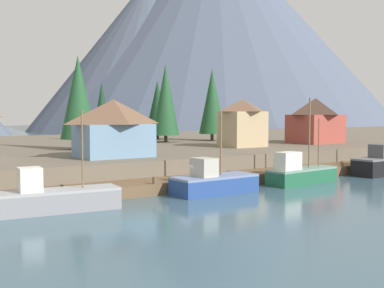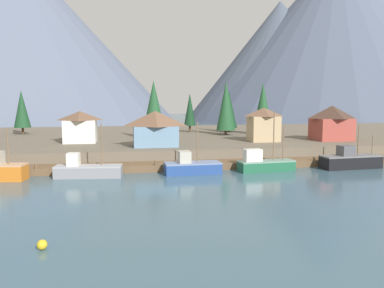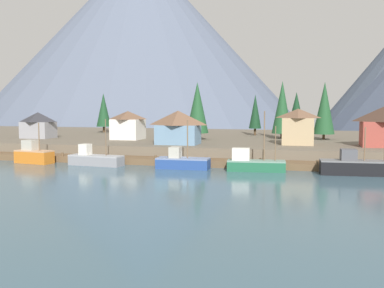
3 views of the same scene
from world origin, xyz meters
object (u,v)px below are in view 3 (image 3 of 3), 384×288
Objects in this scene: fishing_boat_black at (355,166)px; house_tan at (298,126)px; house_grey at (38,125)px; conifer_mid_right at (296,112)px; house_blue at (178,127)px; fishing_boat_orange at (34,155)px; house_white at (128,125)px; conifer_mid_left at (324,108)px; conifer_back_right at (104,110)px; fishing_boat_green at (254,164)px; conifer_near_left at (197,108)px; house_red at (383,126)px; conifer_back_left at (255,112)px; conifer_near_right at (282,107)px; fishing_boat_blue at (182,162)px; fishing_boat_grey at (95,159)px.

fishing_boat_black is 18.14m from house_tan.
house_grey is 54.53m from conifer_mid_right.
house_blue reaches higher than fishing_boat_black.
fishing_boat_orange is at bearing -58.83° from house_grey.
conifer_mid_left is at bearing 13.29° from house_white.
conifer_back_right is at bearing 126.87° from house_white.
fishing_boat_green is at bearing -97.69° from conifer_mid_right.
house_white is 0.52× the size of conifer_near_left.
conifer_back_right reaches higher than house_tan.
house_red is 13.48m from house_tan.
house_blue is at bearing -45.38° from conifer_back_right.
house_red is 0.77× the size of conifer_back_left.
conifer_near_right is (16.77, 17.83, 3.35)m from house_blue.
house_grey is 19.25m from house_white.
house_red is at bearing 25.29° from fishing_boat_orange.
conifer_near_right is 44.99m from conifer_back_right.
fishing_boat_blue reaches higher than fishing_boat_black.
house_grey reaches higher than fishing_boat_orange.
conifer_near_left is (-3.29, 22.98, 7.79)m from fishing_boat_blue.
conifer_back_left is (23.17, 18.22, 2.46)m from house_white.
house_white is (19.19, 1.54, 0.14)m from house_grey.
house_blue is (-27.93, 11.73, 4.32)m from fishing_boat_black.
fishing_boat_blue is at bearing -112.93° from conifer_mid_right.
conifer_near_right is at bearing 12.72° from house_grey.
fishing_boat_orange is at bearing 178.48° from fishing_boat_blue.
conifer_near_right is at bearing 140.50° from house_red.
fishing_boat_orange is at bearing -173.76° from fishing_boat_grey.
fishing_boat_orange is at bearing 174.71° from fishing_boat_green.
fishing_boat_blue is 33.86m from house_red.
house_grey is 1.07× the size of house_white.
house_white is 14.22m from conifer_near_left.
fishing_boat_green is 30.60m from conifer_near_right.
conifer_back_right reaches higher than conifer_back_left.
house_blue is at bearing 38.74° from fishing_boat_orange.
conifer_mid_left is at bearing 45.71° from fishing_boat_grey.
house_blue is 15.28m from house_white.
fishing_boat_green is 19.12m from house_blue.
fishing_boat_orange is 48.35m from conifer_near_right.
fishing_boat_grey is at bearing -132.22° from conifer_near_right.
conifer_mid_right is (-8.51, 36.61, 6.62)m from fishing_boat_black.
house_tan is 0.53× the size of conifer_near_right.
house_grey is at bearing 177.43° from house_red.
conifer_near_left is (21.45, 23.07, 7.44)m from fishing_boat_orange.
fishing_boat_blue is 40.22m from conifer_mid_right.
fishing_boat_blue is 0.84× the size of fishing_boat_black.
fishing_boat_green is at bearing -94.43° from conifer_near_right.
fishing_boat_grey is at bearing -140.37° from conifer_mid_left.
conifer_back_right reaches higher than house_grey.
house_red is 33.97m from conifer_near_left.
conifer_back_left is (-23.32, 22.71, 1.97)m from house_red.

